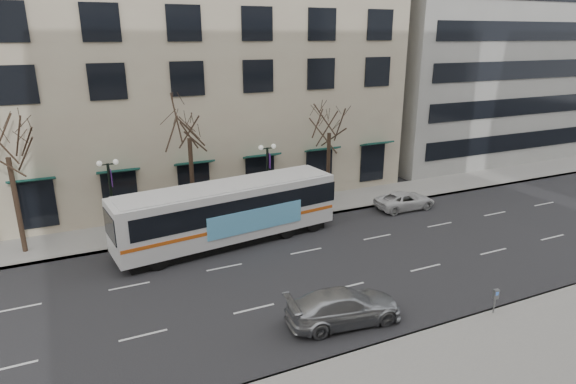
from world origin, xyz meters
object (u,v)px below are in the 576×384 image
pay_station (496,296)px  lamp_post_left (112,197)px  lamp_post_right (268,177)px  tree_far_right (330,120)px  city_bus (229,211)px  white_pickup (405,200)px  tree_far_mid (188,123)px  tree_far_left (5,140)px  silver_car (344,307)px

pay_station → lamp_post_left: bearing=143.3°
lamp_post_left → lamp_post_right: bearing=0.0°
tree_far_right → city_bus: size_ratio=0.58×
tree_far_right → lamp_post_left: (-14.99, -0.60, -3.48)m
city_bus → white_pickup: (13.44, 0.42, -1.40)m
tree_far_mid → pay_station: (9.67, -16.10, -5.91)m
white_pickup → lamp_post_left: bearing=84.7°
tree_far_left → lamp_post_right: tree_far_left is taller
tree_far_mid → silver_car: bearing=-76.6°
lamp_post_right → city_bus: 4.66m
tree_far_left → tree_far_right: bearing=0.0°
silver_car → lamp_post_left: bearing=38.4°
tree_far_left → tree_far_mid: (10.00, 0.00, 0.21)m
city_bus → pay_station: bearing=-64.3°
tree_far_right → pay_station: tree_far_right is taller
lamp_post_right → silver_car: bearing=-97.6°
city_bus → silver_car: size_ratio=2.68×
lamp_post_right → city_bus: size_ratio=0.37×
tree_far_left → tree_far_mid: bearing=0.0°
tree_far_mid → white_pickup: size_ratio=1.91×
tree_far_mid → lamp_post_left: 6.40m
white_pickup → city_bus: bearing=93.2°
lamp_post_left → silver_car: size_ratio=1.00×
lamp_post_right → tree_far_left: bearing=177.7°
tree_far_left → white_pickup: size_ratio=1.86×
pay_station → tree_far_left: bearing=150.6°
tree_far_right → silver_car: (-6.75, -13.71, -5.67)m
lamp_post_left → city_bus: lamp_post_left is taller
tree_far_left → silver_car: bearing=-46.0°
tree_far_left → tree_far_right: 20.00m
tree_far_mid → city_bus: (1.37, -3.37, -4.89)m
lamp_post_right → pay_station: 16.30m
tree_far_left → silver_car: 19.98m
white_pickup → silver_car: bearing=134.4°
tree_far_left → city_bus: tree_far_left is taller
lamp_post_left → pay_station: 21.42m
lamp_post_right → pay_station: size_ratio=4.44×
city_bus → silver_car: (1.89, -10.34, -1.27)m
white_pickup → lamp_post_right: bearing=78.0°
white_pickup → pay_station: bearing=160.1°
tree_far_mid → city_bus: bearing=-67.9°
tree_far_mid → tree_far_right: (10.00, -0.00, -0.48)m
tree_far_left → tree_far_mid: 10.00m
tree_far_left → pay_station: tree_far_left is taller
white_pickup → tree_far_left: bearing=84.6°
pay_station → lamp_post_right: bearing=116.7°
lamp_post_right → city_bus: lamp_post_right is taller
tree_far_right → city_bus: tree_far_right is taller
city_bus → silver_car: bearing=-87.0°
lamp_post_left → tree_far_left: bearing=173.2°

